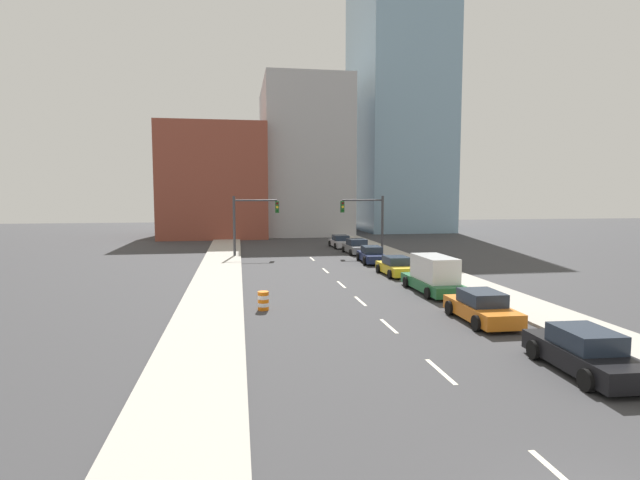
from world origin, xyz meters
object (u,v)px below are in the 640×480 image
traffic_signal_right (370,216)px  sedan_silver (341,242)px  traffic_barrel (263,301)px  box_truck_green (433,275)px  sedan_yellow (396,267)px  sedan_orange (482,308)px  sedan_black (585,353)px  sedan_gray (357,247)px  sedan_navy (372,255)px  traffic_signal_left (248,217)px

traffic_signal_right → sedan_silver: 7.30m
traffic_signal_right → traffic_barrel: (-11.39, -21.89, -3.21)m
traffic_barrel → box_truck_green: box_truck_green is taller
sedan_yellow → traffic_signal_right: bearing=82.4°
traffic_signal_right → sedan_orange: 26.09m
sedan_black → sedan_gray: size_ratio=1.05×
sedan_orange → sedan_navy: bearing=90.2°
traffic_barrel → sedan_gray: size_ratio=0.21×
traffic_barrel → sedan_yellow: 13.75m
box_truck_green → sedan_silver: size_ratio=1.24×
traffic_barrel → sedan_navy: (10.01, 16.07, 0.18)m
traffic_barrel → sedan_gray: 24.78m
sedan_yellow → sedan_gray: size_ratio=0.96×
sedan_black → sedan_orange: (-0.19, 6.66, -0.01)m
sedan_orange → sedan_yellow: bearing=89.7°
sedan_gray → traffic_signal_right: bearing=-32.9°
traffic_signal_right → sedan_yellow: 12.95m
sedan_black → traffic_barrel: bearing=135.9°
traffic_signal_left → sedan_navy: 12.22m
sedan_black → sedan_gray: 33.19m
sedan_black → box_truck_green: (0.24, 13.46, 0.36)m
traffic_signal_right → sedan_navy: (-1.38, -5.82, -3.03)m
traffic_signal_left → sedan_orange: size_ratio=1.21×
traffic_barrel → sedan_navy: sedan_navy is taller
traffic_signal_right → sedan_navy: traffic_signal_right is taller
traffic_signal_left → traffic_barrel: 22.13m
traffic_signal_left → traffic_signal_right: (11.68, 0.00, 0.00)m
sedan_black → box_truck_green: 13.47m
traffic_signal_left → box_truck_green: 21.91m
sedan_navy → sedan_gray: size_ratio=1.05×
sedan_gray → sedan_silver: size_ratio=0.97×
traffic_signal_right → sedan_navy: size_ratio=1.17×
sedan_navy → sedan_yellow: bearing=-86.5°
traffic_signal_left → sedan_silver: (10.14, 6.44, -3.06)m
sedan_orange → sedan_silver: bearing=90.8°
sedan_black → sedan_yellow: bearing=92.5°
sedan_orange → box_truck_green: 6.82m
box_truck_green → sedan_gray: (0.07, 19.72, -0.38)m
traffic_signal_right → sedan_gray: (-1.13, 0.66, -3.03)m
traffic_signal_left → sedan_orange: traffic_signal_left is taller
traffic_barrel → sedan_gray: sedan_gray is taller
sedan_black → sedan_navy: (0.06, 26.70, -0.02)m
sedan_black → sedan_navy: 26.70m
sedan_orange → sedan_black: bearing=-87.5°
sedan_black → sedan_navy: bearing=92.6°
traffic_signal_right → traffic_barrel: traffic_signal_right is taller
sedan_black → sedan_orange: 6.67m
sedan_gray → sedan_silver: sedan_gray is taller
traffic_barrel → sedan_silver: (9.85, 28.34, 0.15)m
traffic_signal_right → box_truck_green: 19.28m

